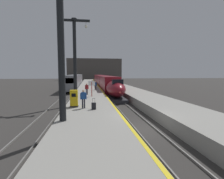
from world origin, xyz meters
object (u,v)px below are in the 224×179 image
at_px(passenger_far_waiting, 95,85).
at_px(departure_info_board, 92,86).
at_px(regional_train_adjacent, 75,80).
at_px(ticket_machine_yellow, 74,99).
at_px(station_column_near, 61,37).
at_px(passenger_near_edge, 83,98).
at_px(highspeed_train_main, 103,81).
at_px(station_column_mid, 75,51).
at_px(rolling_suitcase, 94,106).
at_px(passenger_mid_platform, 87,88).

height_order(passenger_far_waiting, departure_info_board, departure_info_board).
relative_size(regional_train_adjacent, ticket_machine_yellow, 22.87).
relative_size(station_column_near, departure_info_board, 4.26).
distance_m(passenger_near_edge, departure_info_board, 8.03).
relative_size(station_column_near, passenger_far_waiting, 5.35).
xyz_separation_m(highspeed_train_main, station_column_mid, (-5.90, -27.48, 5.14)).
xyz_separation_m(passenger_far_waiting, rolling_suitcase, (-0.86, -17.45, -0.69)).
height_order(passenger_mid_platform, departure_info_board, departure_info_board).
xyz_separation_m(regional_train_adjacent, rolling_suitcase, (4.35, -38.25, -0.77)).
height_order(passenger_near_edge, departure_info_board, departure_info_board).
bearing_deg(passenger_far_waiting, passenger_near_edge, -95.96).
bearing_deg(highspeed_train_main, station_column_near, -98.61).
distance_m(passenger_far_waiting, rolling_suitcase, 17.48).
xyz_separation_m(rolling_suitcase, ticket_machine_yellow, (-1.80, 1.41, 0.44)).
xyz_separation_m(highspeed_train_main, station_column_near, (-5.90, -38.94, 4.55)).
distance_m(passenger_near_edge, ticket_machine_yellow, 1.24).
height_order(passenger_mid_platform, passenger_far_waiting, same).
bearing_deg(rolling_suitcase, station_column_near, -122.63).
height_order(rolling_suitcase, departure_info_board, departure_info_board).
relative_size(station_column_mid, passenger_near_edge, 6.01).
bearing_deg(highspeed_train_main, departure_info_board, -97.89).
distance_m(highspeed_train_main, passenger_near_edge, 35.29).
distance_m(station_column_near, ticket_machine_yellow, 6.71).
xyz_separation_m(regional_train_adjacent, departure_info_board, (4.35, -29.69, 0.43)).
bearing_deg(highspeed_train_main, passenger_far_waiting, -99.05).
distance_m(passenger_mid_platform, ticket_machine_yellow, 9.23).
height_order(station_column_near, passenger_mid_platform, station_column_near).
distance_m(ticket_machine_yellow, departure_info_board, 7.41).
xyz_separation_m(ticket_machine_yellow, departure_info_board, (1.80, 7.14, 0.77)).
relative_size(passenger_near_edge, rolling_suitcase, 1.72).
bearing_deg(departure_info_board, ticket_machine_yellow, -104.16).
xyz_separation_m(station_column_near, passenger_near_edge, (1.25, 3.96, -4.46)).
bearing_deg(station_column_mid, passenger_far_waiting, 72.14).
relative_size(passenger_mid_platform, rolling_suitcase, 1.72).
distance_m(passenger_far_waiting, departure_info_board, 8.95).
bearing_deg(passenger_mid_platform, ticket_machine_yellow, -96.93).
relative_size(passenger_mid_platform, departure_info_board, 0.80).
bearing_deg(station_column_mid, ticket_machine_yellow, -87.01).
bearing_deg(regional_train_adjacent, passenger_near_edge, -84.76).
xyz_separation_m(highspeed_train_main, ticket_machine_yellow, (-5.55, -34.17, -0.16)).
distance_m(passenger_mid_platform, passenger_far_waiting, 7.05).
bearing_deg(passenger_near_edge, station_column_near, -107.54).
relative_size(station_column_mid, departure_info_board, 4.79).
distance_m(station_column_mid, departure_info_board, 5.04).
relative_size(highspeed_train_main, ticket_machine_yellow, 36.07).
bearing_deg(ticket_machine_yellow, station_column_near, -94.19).
bearing_deg(departure_info_board, passenger_near_edge, -96.46).
distance_m(station_column_near, rolling_suitcase, 6.51).
relative_size(regional_train_adjacent, passenger_near_edge, 21.66).
relative_size(regional_train_adjacent, station_column_mid, 3.60).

